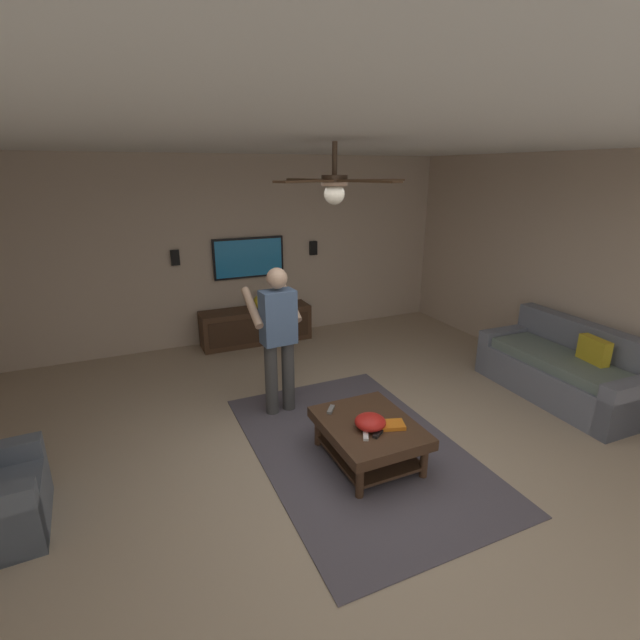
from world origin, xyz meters
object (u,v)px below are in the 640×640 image
(remote_black, at_px, (378,433))
(wall_speaker_left, at_px, (313,248))
(coffee_table, at_px, (368,433))
(bowl, at_px, (370,422))
(media_console, at_px, (256,325))
(tv, at_px, (249,258))
(book, at_px, (392,425))
(person_standing, at_px, (278,333))
(wall_speaker_right, at_px, (175,258))
(remote_grey, at_px, (331,409))
(couch, at_px, (563,371))
(remote_white, at_px, (366,435))
(ceiling_fan, at_px, (336,184))
(vase_round, at_px, (260,302))

(remote_black, distance_m, wall_speaker_left, 4.14)
(coffee_table, bearing_deg, bowl, 155.80)
(media_console, height_order, tv, tv)
(tv, relative_size, book, 5.01)
(coffee_table, xyz_separation_m, bowl, (-0.09, 0.04, 0.17))
(media_console, xyz_separation_m, person_standing, (-2.19, 0.39, 0.66))
(wall_speaker_left, xyz_separation_m, wall_speaker_right, (0.00, 2.18, 0.01))
(remote_black, height_order, remote_grey, same)
(bowl, xyz_separation_m, book, (-0.06, -0.19, -0.04))
(bowl, height_order, remote_black, bowl)
(coffee_table, relative_size, tv, 0.91)
(couch, bearing_deg, book, 8.82)
(wall_speaker_left, bearing_deg, remote_white, 162.89)
(ceiling_fan, bearing_deg, remote_white, -149.31)
(couch, distance_m, remote_grey, 3.00)
(remote_white, distance_m, remote_grey, 0.53)
(bowl, relative_size, wall_speaker_left, 1.27)
(coffee_table, bearing_deg, ceiling_fan, 72.09)
(person_standing, bearing_deg, wall_speaker_left, -34.67)
(wall_speaker_left, relative_size, wall_speaker_right, 1.00)
(person_standing, relative_size, bowl, 5.89)
(coffee_table, xyz_separation_m, wall_speaker_left, (3.67, -1.05, 1.08))
(bowl, distance_m, ceiling_fan, 2.05)
(bowl, bearing_deg, person_standing, 16.61)
(coffee_table, relative_size, wall_speaker_left, 4.55)
(couch, xyz_separation_m, remote_white, (-0.37, 2.91, 0.09))
(wall_speaker_right, bearing_deg, wall_speaker_left, -90.00)
(bowl, relative_size, book, 1.27)
(bowl, distance_m, wall_speaker_right, 4.02)
(remote_black, relative_size, wall_speaker_left, 0.68)
(media_console, bearing_deg, remote_grey, -3.37)
(bowl, height_order, vase_round, vase_round)
(tv, xyz_separation_m, remote_black, (-3.87, -0.01, -0.89))
(tv, height_order, wall_speaker_right, tv)
(tv, relative_size, bowl, 3.96)
(couch, relative_size, wall_speaker_right, 8.74)
(couch, height_order, wall_speaker_left, wall_speaker_left)
(media_console, distance_m, bowl, 3.51)
(media_console, bearing_deg, vase_round, 61.28)
(bowl, xyz_separation_m, remote_black, (-0.12, -0.01, -0.05))
(person_standing, height_order, book, person_standing)
(media_console, relative_size, wall_speaker_left, 7.73)
(couch, height_order, vase_round, couch)
(ceiling_fan, bearing_deg, bowl, -124.56)
(remote_black, relative_size, ceiling_fan, 0.13)
(ceiling_fan, bearing_deg, wall_speaker_right, 12.87)
(book, height_order, wall_speaker_right, wall_speaker_right)
(couch, bearing_deg, wall_speaker_right, -40.24)
(wall_speaker_left, relative_size, ceiling_fan, 0.19)
(vase_round, relative_size, wall_speaker_right, 1.00)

